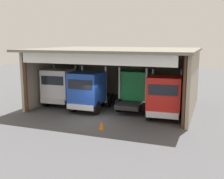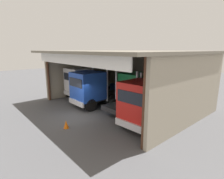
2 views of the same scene
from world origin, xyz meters
The scene contains 9 objects.
ground_plane centered at (0.00, 0.00, 0.00)m, with size 80.00×80.00×0.00m, color #4C4C4F.
workshop_shed centered at (0.00, 5.65, 3.65)m, with size 13.80×11.18×5.22m.
truck_white_center_left_bay centered at (-4.94, 3.23, 1.74)m, with size 2.78×5.17×3.65m.
truck_blue_yard_outside centered at (-1.67, 2.28, 1.77)m, with size 2.63×5.38×3.74m.
truck_green_right_bay centered at (1.87, 4.51, 1.78)m, with size 2.77×4.70×3.70m.
truck_red_center_bay centered at (4.72, 2.16, 1.76)m, with size 2.79×4.63×3.68m.
oil_drum centered at (-0.59, 8.69, 0.43)m, with size 0.58×0.58×0.87m, color #194CB2.
tool_cart centered at (-4.82, 8.00, 0.50)m, with size 0.90×0.60×1.00m, color #1E59A5.
traffic_cone centered at (1.21, -1.81, 0.28)m, with size 0.36×0.36×0.56m, color orange.
Camera 2 is at (11.83, -6.89, 5.33)m, focal length 28.32 mm.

